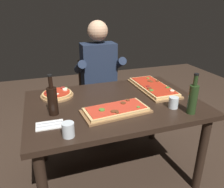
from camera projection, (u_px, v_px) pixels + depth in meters
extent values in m
plane|color=#38281E|center=(114.00, 172.00, 2.07)|extent=(6.40, 6.40, 0.00)
cube|color=black|center=(114.00, 104.00, 1.79)|extent=(1.40, 0.96, 0.04)
cylinder|color=black|center=(201.00, 154.00, 1.77)|extent=(0.07, 0.07, 0.70)
cylinder|color=black|center=(40.00, 131.00, 2.10)|extent=(0.07, 0.07, 0.70)
cylinder|color=black|center=(154.00, 112.00, 2.47)|extent=(0.07, 0.07, 0.70)
cube|color=brown|center=(116.00, 111.00, 1.61)|extent=(0.52, 0.29, 0.02)
cube|color=#DBB270|center=(116.00, 109.00, 1.60)|extent=(0.48, 0.25, 0.02)
cube|color=red|center=(116.00, 108.00, 1.60)|extent=(0.44, 0.23, 0.01)
cylinder|color=brown|center=(113.00, 111.00, 1.53)|extent=(0.04, 0.04, 0.01)
cylinder|color=brown|center=(123.00, 103.00, 1.66)|extent=(0.04, 0.04, 0.01)
cylinder|color=brown|center=(116.00, 111.00, 1.53)|extent=(0.04, 0.04, 0.00)
cylinder|color=#4C7F2D|center=(138.00, 107.00, 1.60)|extent=(0.03, 0.03, 0.00)
cylinder|color=brown|center=(128.00, 100.00, 1.71)|extent=(0.03, 0.03, 0.01)
cylinder|color=#4C7F2D|center=(102.00, 110.00, 1.55)|extent=(0.04, 0.04, 0.01)
cylinder|color=brown|center=(117.00, 112.00, 1.52)|extent=(0.03, 0.03, 0.01)
cube|color=olive|center=(153.00, 88.00, 2.05)|extent=(0.28, 0.60, 0.02)
cube|color=#DBB270|center=(153.00, 86.00, 2.05)|extent=(0.25, 0.56, 0.02)
cube|color=#B72D19|center=(153.00, 85.00, 2.04)|extent=(0.22, 0.51, 0.01)
cylinder|color=#4C7F2D|center=(168.00, 87.00, 1.97)|extent=(0.03, 0.03, 0.01)
cylinder|color=#4C7F2D|center=(151.00, 90.00, 1.90)|extent=(0.04, 0.04, 0.01)
cylinder|color=beige|center=(172.00, 91.00, 1.90)|extent=(0.04, 0.04, 0.01)
cylinder|color=maroon|center=(148.00, 86.00, 2.00)|extent=(0.04, 0.04, 0.01)
cylinder|color=brown|center=(149.00, 81.00, 2.14)|extent=(0.04, 0.04, 0.01)
cylinder|color=#4C7F2D|center=(148.00, 78.00, 2.21)|extent=(0.03, 0.03, 0.01)
cylinder|color=brown|center=(157.00, 81.00, 2.13)|extent=(0.04, 0.04, 0.01)
cylinder|color=brown|center=(149.00, 88.00, 1.95)|extent=(0.04, 0.04, 0.01)
cylinder|color=brown|center=(151.00, 82.00, 2.12)|extent=(0.04, 0.04, 0.00)
cylinder|color=olive|center=(57.00, 96.00, 1.89)|extent=(0.28, 0.28, 0.02)
cylinder|color=tan|center=(57.00, 94.00, 1.88)|extent=(0.25, 0.25, 0.02)
cylinder|color=#B72D19|center=(57.00, 92.00, 1.88)|extent=(0.22, 0.22, 0.01)
cylinder|color=#4C7F2D|center=(65.00, 88.00, 1.96)|extent=(0.04, 0.04, 0.00)
cylinder|color=beige|center=(65.00, 89.00, 1.94)|extent=(0.04, 0.04, 0.01)
cylinder|color=maroon|center=(63.00, 88.00, 1.96)|extent=(0.04, 0.04, 0.01)
cylinder|color=brown|center=(65.00, 89.00, 1.92)|extent=(0.04, 0.04, 0.01)
cylinder|color=beige|center=(58.00, 94.00, 1.83)|extent=(0.02, 0.02, 0.01)
cylinder|color=beige|center=(65.00, 90.00, 1.91)|extent=(0.04, 0.04, 0.01)
cylinder|color=maroon|center=(47.00, 93.00, 1.85)|extent=(0.04, 0.04, 0.01)
cylinder|color=black|center=(53.00, 101.00, 1.55)|extent=(0.07, 0.07, 0.20)
cylinder|color=black|center=(50.00, 82.00, 1.49)|extent=(0.03, 0.03, 0.09)
cylinder|color=black|center=(50.00, 75.00, 1.47)|extent=(0.03, 0.03, 0.01)
cylinder|color=#233819|center=(193.00, 100.00, 1.56)|extent=(0.07, 0.07, 0.22)
cylinder|color=#233819|center=(196.00, 80.00, 1.51)|extent=(0.03, 0.03, 0.08)
cylinder|color=black|center=(197.00, 74.00, 1.49)|extent=(0.03, 0.03, 0.01)
cylinder|color=silver|center=(173.00, 103.00, 1.67)|extent=(0.07, 0.07, 0.09)
cylinder|color=silver|center=(68.00, 130.00, 1.31)|extent=(0.08, 0.08, 0.09)
cylinder|color=silver|center=(68.00, 133.00, 1.31)|extent=(0.06, 0.06, 0.05)
cube|color=white|center=(50.00, 125.00, 1.44)|extent=(0.18, 0.11, 0.01)
cube|color=silver|center=(50.00, 126.00, 1.42)|extent=(0.17, 0.02, 0.00)
cube|color=silver|center=(50.00, 123.00, 1.45)|extent=(0.17, 0.02, 0.00)
cube|color=#3D2B1E|center=(99.00, 99.00, 2.61)|extent=(0.44, 0.44, 0.04)
cube|color=#3D2B1E|center=(95.00, 76.00, 2.70)|extent=(0.40, 0.04, 0.42)
cylinder|color=#3D2B1E|center=(88.00, 125.00, 2.48)|extent=(0.04, 0.04, 0.41)
cylinder|color=#3D2B1E|center=(119.00, 120.00, 2.59)|extent=(0.04, 0.04, 0.41)
cylinder|color=#3D2B1E|center=(82.00, 111.00, 2.81)|extent=(0.04, 0.04, 0.41)
cylinder|color=#3D2B1E|center=(109.00, 107.00, 2.92)|extent=(0.04, 0.04, 0.41)
cylinder|color=#23232D|center=(96.00, 122.00, 2.51)|extent=(0.11, 0.11, 0.45)
cylinder|color=#23232D|center=(112.00, 119.00, 2.56)|extent=(0.11, 0.11, 0.45)
cube|color=#23232D|center=(102.00, 96.00, 2.50)|extent=(0.34, 0.40, 0.12)
cube|color=#1E283D|center=(99.00, 66.00, 2.46)|extent=(0.38, 0.22, 0.52)
sphere|color=tan|center=(98.00, 31.00, 2.31)|extent=(0.22, 0.22, 0.22)
cylinder|color=#1E283D|center=(80.00, 67.00, 2.34)|extent=(0.09, 0.31, 0.21)
cylinder|color=#1E283D|center=(118.00, 64.00, 2.47)|extent=(0.09, 0.31, 0.21)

